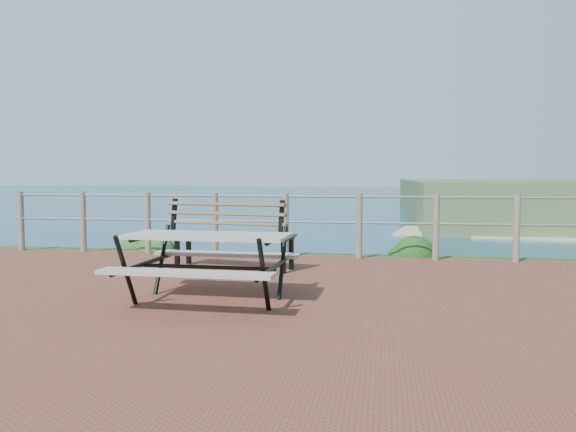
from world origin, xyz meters
name	(u,v)px	position (x,y,z in m)	size (l,w,h in m)	color
ground	(227,306)	(0.00, 0.00, 0.00)	(10.00, 7.00, 0.12)	brown
ocean	(380,180)	(0.00, 200.00, 0.00)	(1200.00, 1200.00, 0.00)	navy
safety_railing	(286,222)	(0.00, 3.35, 0.57)	(9.40, 0.10, 1.00)	#6B5B4C
picnic_table	(208,260)	(-0.21, 0.05, 0.44)	(1.64, 1.41, 0.69)	gray
park_bench	(233,224)	(-0.51, 2.11, 0.63)	(1.75, 0.71, 0.96)	brown
shrub_lip_west	(145,249)	(-2.64, 3.98, 0.00)	(0.74, 0.74, 0.47)	#225A23
shrub_lip_east	(409,255)	(1.94, 4.01, 0.00)	(0.72, 0.72, 0.44)	#123B13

